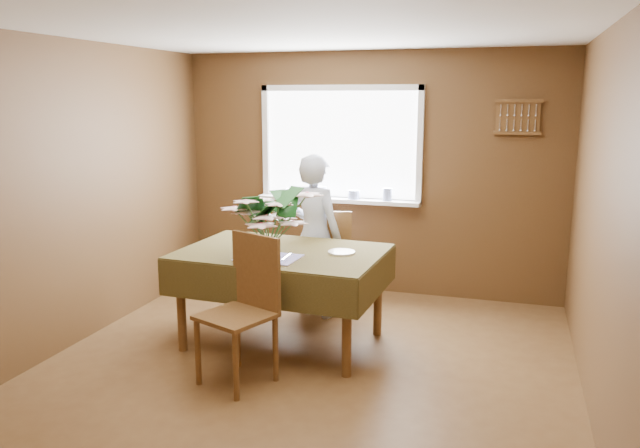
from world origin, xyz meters
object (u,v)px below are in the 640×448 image
(dining_table, at_px, (282,262))
(flower_bouquet, at_px, (269,216))
(chair_near, at_px, (245,304))
(seated_woman, at_px, (315,236))
(chair_far, at_px, (329,256))

(dining_table, xyz_separation_m, flower_bouquet, (-0.00, -0.27, 0.44))
(chair_near, distance_m, seated_woman, 1.49)
(dining_table, relative_size, flower_bouquet, 2.81)
(flower_bouquet, bearing_deg, chair_far, 83.64)
(chair_far, relative_size, seated_woman, 0.65)
(chair_far, height_order, flower_bouquet, flower_bouquet)
(seated_woman, bearing_deg, chair_near, 104.31)
(dining_table, bearing_deg, chair_far, 84.71)
(chair_far, xyz_separation_m, seated_woman, (-0.09, -0.16, 0.23))
(chair_near, bearing_deg, seated_woman, 109.61)
(flower_bouquet, bearing_deg, dining_table, 89.82)
(dining_table, bearing_deg, chair_near, -88.30)
(seated_woman, xyz_separation_m, flower_bouquet, (-0.04, -1.03, 0.37))
(chair_near, relative_size, seated_woman, 0.70)
(chair_near, bearing_deg, flower_bouquet, 109.87)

